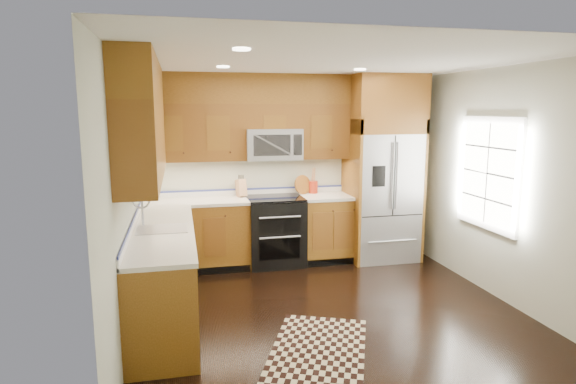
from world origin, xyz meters
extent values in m
plane|color=black|center=(0.00, 0.00, 0.00)|extent=(4.00, 4.00, 0.00)
cube|color=beige|center=(0.00, 2.00, 1.30)|extent=(4.00, 0.02, 2.60)
cube|color=beige|center=(-2.00, 0.00, 1.30)|extent=(0.02, 4.00, 2.60)
cube|color=beige|center=(2.00, 0.00, 1.30)|extent=(0.02, 4.00, 2.60)
cube|color=white|center=(1.98, 0.20, 1.40)|extent=(0.04, 1.10, 1.30)
cube|color=white|center=(1.97, 0.20, 1.40)|extent=(0.02, 0.95, 1.15)
cube|color=brown|center=(-1.31, 1.70, 0.45)|extent=(1.37, 0.60, 0.90)
cube|color=brown|center=(0.49, 1.70, 0.45)|extent=(0.72, 0.60, 0.90)
cube|color=brown|center=(-1.70, 0.20, 0.45)|extent=(0.60, 2.40, 0.90)
cube|color=white|center=(-0.57, 1.70, 0.92)|extent=(2.85, 0.62, 0.04)
cube|color=white|center=(-1.70, 0.20, 0.92)|extent=(0.62, 2.40, 0.04)
cube|color=brown|center=(-0.57, 1.83, 1.83)|extent=(2.85, 0.33, 0.75)
cube|color=brown|center=(-1.83, 0.20, 1.83)|extent=(0.33, 2.40, 0.75)
cube|color=brown|center=(-0.57, 1.83, 2.40)|extent=(2.85, 0.33, 0.40)
cube|color=brown|center=(-1.83, 0.20, 2.40)|extent=(0.33, 2.40, 0.40)
cube|color=black|center=(-0.25, 1.67, 0.46)|extent=(0.76, 0.64, 0.92)
cube|color=black|center=(-0.25, 1.67, 0.94)|extent=(0.76, 0.60, 0.02)
cube|color=black|center=(-0.25, 1.35, 0.62)|extent=(0.55, 0.01, 0.18)
cube|color=black|center=(-0.25, 1.35, 0.30)|extent=(0.55, 0.01, 0.28)
cylinder|color=#B2B2B7|center=(-0.25, 1.33, 0.74)|extent=(0.55, 0.02, 0.02)
cylinder|color=#B2B2B7|center=(-0.25, 1.33, 0.47)|extent=(0.55, 0.02, 0.02)
cube|color=#B2B2B7|center=(-0.25, 1.80, 1.66)|extent=(0.76, 0.40, 0.42)
cube|color=black|center=(-0.30, 1.60, 1.66)|extent=(0.50, 0.01, 0.28)
cube|color=#B2B2B7|center=(1.30, 1.63, 0.90)|extent=(0.90, 0.74, 1.80)
cube|color=black|center=(1.30, 1.26, 1.25)|extent=(0.01, 0.01, 1.08)
cube|color=black|center=(1.08, 1.25, 1.25)|extent=(0.18, 0.01, 0.28)
cube|color=brown|center=(0.83, 1.63, 1.00)|extent=(0.04, 0.74, 2.00)
cube|color=brown|center=(1.77, 1.63, 1.00)|extent=(0.04, 0.74, 2.00)
cube|color=brown|center=(1.30, 1.63, 2.20)|extent=(0.98, 0.74, 0.80)
cube|color=#B2B2B7|center=(-1.70, 0.20, 0.95)|extent=(0.50, 0.42, 0.02)
cylinder|color=#B2B2B7|center=(-1.90, 0.42, 1.08)|extent=(0.02, 0.02, 0.28)
torus|color=#B2B2B7|center=(-1.90, 0.34, 1.22)|extent=(0.18, 0.02, 0.18)
cube|color=black|center=(-0.36, -0.83, 0.01)|extent=(1.28, 1.58, 0.01)
cube|color=tan|center=(-0.69, 1.87, 1.06)|extent=(0.14, 0.17, 0.24)
cylinder|color=#A42914|center=(0.36, 1.91, 1.03)|extent=(0.15, 0.15, 0.17)
cylinder|color=brown|center=(0.19, 1.87, 0.95)|extent=(0.36, 0.36, 0.02)
camera|label=1|loc=(-1.50, -4.67, 2.13)|focal=30.00mm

